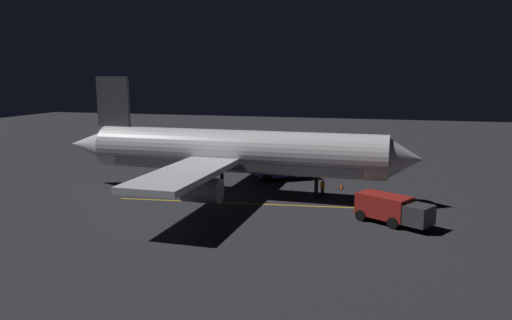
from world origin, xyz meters
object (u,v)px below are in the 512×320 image
catering_truck (282,169)px  traffic_cone_near_right (342,186)px  baggage_truck (391,209)px  ground_crew_worker (323,189)px  airliner (231,153)px  traffic_cone_near_left (292,192)px

catering_truck → traffic_cone_near_right: bearing=68.6°
baggage_truck → ground_crew_worker: bearing=-137.8°
ground_crew_worker → catering_truck: bearing=-141.8°
airliner → traffic_cone_near_left: (-1.35, 5.88, -3.83)m
traffic_cone_near_left → traffic_cone_near_right: 5.83m
airliner → ground_crew_worker: (-0.82, 8.94, -3.20)m
baggage_truck → traffic_cone_near_right: 12.26m
airliner → traffic_cone_near_right: bearing=116.2°
ground_crew_worker → baggage_truck: bearing=42.2°
airliner → traffic_cone_near_right: 12.15m
ground_crew_worker → traffic_cone_near_left: bearing=-100.0°
ground_crew_worker → traffic_cone_near_left: ground_crew_worker is taller
airliner → ground_crew_worker: airliner is taller
traffic_cone_near_right → airliner: bearing=-63.8°
baggage_truck → airliner: bearing=-111.9°
traffic_cone_near_left → catering_truck: bearing=-159.3°
traffic_cone_near_left → ground_crew_worker: bearing=80.0°
baggage_truck → catering_truck: size_ratio=1.00×
traffic_cone_near_right → ground_crew_worker: bearing=-18.3°
ground_crew_worker → traffic_cone_near_left: size_ratio=3.16×
traffic_cone_near_left → traffic_cone_near_right: size_ratio=1.00×
airliner → baggage_truck: bearing=68.1°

